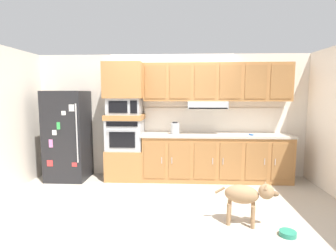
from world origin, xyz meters
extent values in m
plane|color=#B2A899|center=(0.00, 0.00, 0.00)|extent=(9.60, 9.60, 0.00)
cube|color=silver|center=(0.00, 1.11, 1.25)|extent=(6.20, 0.12, 2.50)
cube|color=silver|center=(-2.80, 0.00, 1.25)|extent=(0.12, 7.10, 2.50)
cube|color=black|center=(-2.05, 0.68, 0.88)|extent=(0.76, 0.70, 1.76)
cylinder|color=silver|center=(-1.72, 0.31, 0.98)|extent=(0.02, 0.02, 1.10)
cube|color=white|center=(-2.15, 0.33, 0.99)|extent=(0.08, 0.01, 0.09)
cube|color=white|center=(-1.96, 0.33, 1.35)|extent=(0.08, 0.01, 0.08)
cube|color=red|center=(-2.27, 0.33, 0.40)|extent=(0.11, 0.01, 0.12)
cube|color=pink|center=(-2.23, 0.33, 0.78)|extent=(0.07, 0.01, 0.15)
cube|color=white|center=(-1.81, 0.33, 1.45)|extent=(0.10, 0.01, 0.12)
cube|color=green|center=(-2.07, 0.33, 1.11)|extent=(0.06, 0.01, 0.13)
cube|color=red|center=(-1.80, 0.33, 0.38)|extent=(0.10, 0.01, 0.08)
cube|color=#A8703D|center=(-0.91, 0.75, 0.30)|extent=(0.74, 0.62, 0.60)
cube|color=#A8AAAF|center=(-0.91, 0.75, 0.90)|extent=(0.70, 0.58, 0.60)
cube|color=black|center=(-0.91, 0.45, 0.84)|extent=(0.49, 0.01, 0.30)
cube|color=black|center=(-0.91, 0.45, 1.14)|extent=(0.59, 0.01, 0.09)
cylinder|color=#A8AAAF|center=(-0.91, 0.43, 1.03)|extent=(0.56, 0.02, 0.02)
cube|color=#A8703D|center=(-0.91, 0.75, 1.25)|extent=(0.74, 0.62, 0.10)
cube|color=#A8AAAF|center=(-0.91, 0.75, 1.46)|extent=(0.64, 0.53, 0.32)
cube|color=black|center=(-0.98, 0.48, 1.46)|extent=(0.35, 0.01, 0.22)
cube|color=black|center=(-0.68, 0.48, 1.46)|extent=(0.13, 0.01, 0.24)
cube|color=#A8703D|center=(-0.91, 0.75, 1.96)|extent=(0.74, 0.62, 0.68)
cube|color=#A8703D|center=(0.89, 0.75, 0.44)|extent=(2.86, 0.60, 0.88)
cube|color=#9A6738|center=(-0.30, 0.44, 0.46)|extent=(0.40, 0.01, 0.70)
cylinder|color=#BCBCC1|center=(-0.16, 0.43, 0.46)|extent=(0.01, 0.01, 0.12)
cube|color=#9A6738|center=(0.18, 0.44, 0.46)|extent=(0.40, 0.01, 0.70)
cylinder|color=#BCBCC1|center=(0.03, 0.43, 0.46)|extent=(0.01, 0.01, 0.12)
cube|color=#9A6738|center=(0.65, 0.44, 0.46)|extent=(0.40, 0.01, 0.70)
cylinder|color=#BCBCC1|center=(0.80, 0.43, 0.46)|extent=(0.01, 0.01, 0.12)
cube|color=#9A6738|center=(1.13, 0.44, 0.46)|extent=(0.40, 0.01, 0.70)
cylinder|color=#BCBCC1|center=(0.99, 0.43, 0.46)|extent=(0.01, 0.01, 0.12)
cube|color=#9A6738|center=(1.61, 0.44, 0.46)|extent=(0.40, 0.01, 0.70)
cylinder|color=#BCBCC1|center=(1.75, 0.43, 0.46)|extent=(0.01, 0.01, 0.12)
cube|color=#9A6738|center=(2.08, 0.44, 0.46)|extent=(0.40, 0.01, 0.70)
cylinder|color=#BCBCC1|center=(1.94, 0.43, 0.46)|extent=(0.01, 0.01, 0.12)
cube|color=#BCB2A3|center=(0.89, 0.75, 0.90)|extent=(2.90, 0.64, 0.04)
cube|color=white|center=(0.89, 1.04, 1.17)|extent=(2.90, 0.02, 0.50)
cube|color=#A8703D|center=(0.89, 0.88, 1.93)|extent=(2.86, 0.34, 0.74)
cube|color=#A8AAAF|center=(0.71, 0.81, 1.49)|extent=(0.76, 0.48, 0.14)
cube|color=black|center=(0.71, 0.59, 1.43)|extent=(0.72, 0.04, 0.02)
cube|color=#9A6738|center=(-0.30, 0.70, 1.93)|extent=(0.40, 0.01, 0.63)
cube|color=#9A6738|center=(0.18, 0.70, 1.93)|extent=(0.40, 0.01, 0.63)
cube|color=#9A6738|center=(0.65, 0.70, 1.93)|extent=(0.40, 0.01, 0.63)
cube|color=#9A6738|center=(1.13, 0.70, 1.93)|extent=(0.40, 0.01, 0.63)
cube|color=#9A6738|center=(1.61, 0.70, 1.93)|extent=(0.40, 0.01, 0.63)
cube|color=#9A6738|center=(2.08, 0.70, 1.93)|extent=(0.40, 0.01, 0.63)
cylinder|color=blue|center=(1.54, 0.63, 0.93)|extent=(0.07, 0.10, 0.03)
cylinder|color=silver|center=(1.63, 0.68, 0.93)|extent=(0.07, 0.11, 0.01)
cylinder|color=#A8AAAF|center=(0.08, 0.70, 1.03)|extent=(0.17, 0.17, 0.22)
cylinder|color=black|center=(0.08, 0.70, 1.15)|extent=(0.10, 0.10, 0.02)
ellipsoid|color=#997551|center=(1.00, -1.10, 0.41)|extent=(0.48, 0.34, 0.24)
sphere|color=#997551|center=(1.29, -1.17, 0.48)|extent=(0.19, 0.19, 0.19)
ellipsoid|color=brown|center=(1.38, -1.19, 0.46)|extent=(0.12, 0.10, 0.07)
cone|color=#997551|center=(1.29, -1.10, 0.56)|extent=(0.05, 0.05, 0.06)
cone|color=#997551|center=(1.26, -1.23, 0.56)|extent=(0.05, 0.05, 0.06)
cylinder|color=#997551|center=(0.73, -1.03, 0.43)|extent=(0.14, 0.07, 0.11)
cylinder|color=#997551|center=(1.16, -1.07, 0.14)|extent=(0.05, 0.05, 0.29)
cylinder|color=#997551|center=(1.13, -1.20, 0.14)|extent=(0.05, 0.05, 0.29)
cylinder|color=#997551|center=(0.87, -1.00, 0.14)|extent=(0.05, 0.05, 0.29)
cylinder|color=#997551|center=(0.83, -1.13, 0.14)|extent=(0.05, 0.05, 0.29)
cylinder|color=#267F66|center=(1.50, -1.37, 0.03)|extent=(0.20, 0.20, 0.06)
cylinder|color=brown|center=(1.50, -1.37, 0.04)|extent=(0.15, 0.15, 0.03)
camera|label=1|loc=(0.22, -4.51, 1.71)|focal=28.77mm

